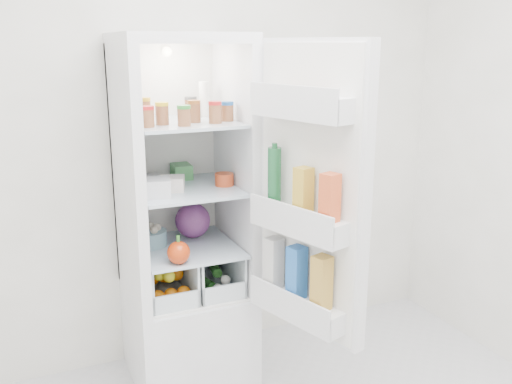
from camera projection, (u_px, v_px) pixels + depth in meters
name	position (u px, v px, depth m)	size (l,w,h in m)	color
room_walls	(356.00, 98.00, 1.72)	(3.02, 3.02, 2.61)	silver
refrigerator	(184.00, 257.00, 2.99)	(0.60, 0.60, 1.80)	silver
shelf_low	(187.00, 247.00, 2.91)	(0.49, 0.53, 0.01)	silver
shelf_mid	(185.00, 189.00, 2.83)	(0.49, 0.53, 0.01)	silver
shelf_top	(182.00, 123.00, 2.75)	(0.49, 0.53, 0.01)	silver
crisper_left	(164.00, 275.00, 2.90)	(0.23, 0.46, 0.22)	silver
crisper_right	(210.00, 267.00, 2.99)	(0.23, 0.46, 0.22)	silver
condiment_jars	(184.00, 114.00, 2.68)	(0.46, 0.34, 0.08)	#B21919
squeeze_bottle	(204.00, 99.00, 2.89)	(0.05, 0.05, 0.18)	white
tub_white	(156.00, 188.00, 2.66)	(0.13, 0.13, 0.08)	silver
tub_cream	(172.00, 184.00, 2.77)	(0.12, 0.12, 0.07)	silver
tin_red	(224.00, 179.00, 2.86)	(0.09, 0.09, 0.06)	#B53C1B
foil_tray	(145.00, 179.00, 2.91)	(0.15, 0.12, 0.04)	#B4B4B8
tub_green	(182.00, 171.00, 3.01)	(0.09, 0.13, 0.08)	#469B4F
red_cabbage	(193.00, 220.00, 3.02)	(0.19, 0.19, 0.19)	#562161
bell_pepper	(179.00, 253.00, 2.67)	(0.11, 0.11, 0.11)	#B7310B
mushroom_bowl	(150.00, 238.00, 2.91)	(0.17, 0.17, 0.08)	#80AFBF
citrus_pile	(165.00, 281.00, 2.89)	(0.20, 0.31, 0.16)	orange
veg_pile	(211.00, 276.00, 3.01)	(0.16, 0.30, 0.10)	#1A4517
fridge_door	(308.00, 200.00, 2.48)	(0.32, 0.59, 1.30)	silver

